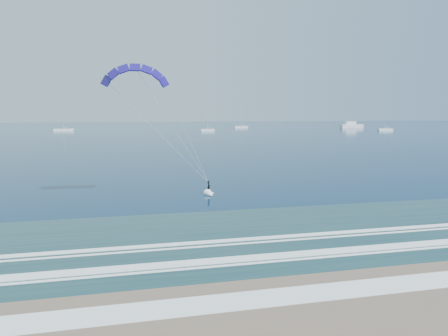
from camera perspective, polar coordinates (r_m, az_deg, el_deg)
ground at (r=24.07m, az=14.09°, el=-16.48°), size 900.00×900.00×0.00m
kitesurfer_rig at (r=46.14m, az=-7.46°, el=6.03°), size 14.29×5.24×16.20m
motor_yacht at (r=286.33m, az=17.71°, el=5.84°), size 15.67×4.18×6.39m
sailboat_1 at (r=240.93m, az=-21.95°, el=5.10°), size 10.27×2.40×13.63m
sailboat_2 at (r=221.09m, az=-2.39°, el=5.45°), size 7.52×2.40×10.60m
sailboat_3 at (r=269.70m, az=2.43°, el=5.88°), size 8.89×2.40×12.07m
sailboat_4 at (r=244.22m, az=22.02°, el=5.12°), size 8.84×2.40×11.97m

